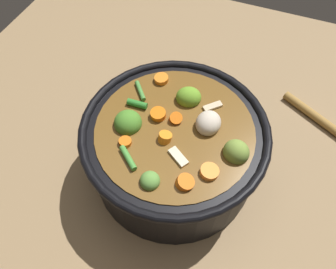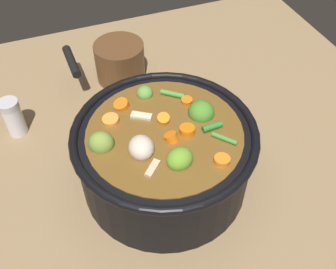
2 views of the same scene
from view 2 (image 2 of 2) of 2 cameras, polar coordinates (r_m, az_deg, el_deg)
The scene contains 4 objects.
ground_plane at distance 0.72m, azimuth -0.44°, elevation -6.51°, with size 1.10×1.10×0.00m, color #8C704C.
cooking_pot at distance 0.67m, azimuth -0.49°, elevation -2.99°, with size 0.30×0.30×0.15m.
salt_shaker at distance 0.83m, azimuth -21.38°, elevation 2.33°, with size 0.04×0.04×0.08m.
small_saucepan at distance 0.91m, azimuth -7.11°, elevation 10.37°, with size 0.11×0.17×0.09m.
Camera 2 is at (-0.40, 0.15, 0.58)m, focal length 42.37 mm.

